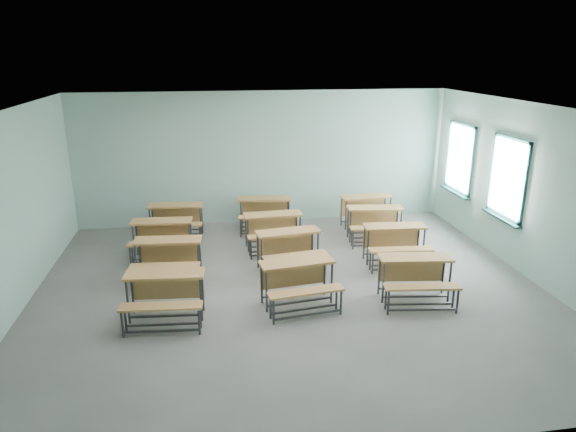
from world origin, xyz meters
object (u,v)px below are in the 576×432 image
Objects in this scene: desk_unit_r2c1 at (274,226)px; desk_unit_r3c1 at (265,209)px; desk_unit_r1c2 at (396,239)px; desk_unit_r1c0 at (168,254)px; desk_unit_r0c1 at (299,278)px; desk_unit_r3c0 at (176,216)px; desk_unit_r0c0 at (164,291)px; desk_unit_r2c0 at (162,233)px; desk_unit_r3c2 at (368,207)px; desk_unit_r0c2 at (416,273)px; desk_unit_r1c1 at (290,245)px; desk_unit_r2c2 at (375,219)px.

desk_unit_r2c1 is 0.97× the size of desk_unit_r3c1.
desk_unit_r1c0 is at bearing -174.42° from desk_unit_r1c2.
desk_unit_r0c1 is 2.61m from desk_unit_r1c0.
desk_unit_r0c1 and desk_unit_r3c0 have the same top height.
desk_unit_r0c0 is at bearing -83.46° from desk_unit_r1c0.
desk_unit_r2c0 and desk_unit_r3c2 have the same top height.
desk_unit_r0c0 is 1.00× the size of desk_unit_r1c2.
desk_unit_r0c2 is at bearing -99.49° from desk_unit_r3c2.
desk_unit_r1c2 is at bearing -29.63° from desk_unit_r2c1.
desk_unit_r3c0 is at bearing 112.85° from desk_unit_r0c1.
desk_unit_r1c2 is (4.38, 1.63, 0.00)m from desk_unit_r0c0.
desk_unit_r1c1 is 1.01× the size of desk_unit_r3c1.
desk_unit_r0c1 is at bearing -82.18° from desk_unit_r3c1.
desk_unit_r2c1 is at bearing -160.52° from desk_unit_r3c2.
desk_unit_r1c0 and desk_unit_r3c0 have the same top height.
desk_unit_r2c0 is 4.63m from desk_unit_r2c2.
desk_unit_r2c2 is at bearing 43.42° from desk_unit_r0c1.
desk_unit_r0c1 is at bearing -100.99° from desk_unit_r1c1.
desk_unit_r1c1 is (2.29, 0.11, 0.00)m from desk_unit_r1c0.
desk_unit_r3c2 is (0.35, 3.82, 0.00)m from desk_unit_r0c2.
desk_unit_r1c0 is at bearing -152.73° from desk_unit_r2c1.
desk_unit_r0c0 is 5.26m from desk_unit_r2c2.
desk_unit_r0c0 and desk_unit_r0c2 have the same top height.
desk_unit_r0c0 and desk_unit_r3c1 have the same top height.
desk_unit_r1c1 is 1.01× the size of desk_unit_r2c2.
desk_unit_r0c0 is at bearing -172.85° from desk_unit_r0c2.
desk_unit_r3c0 is at bearing 94.81° from desk_unit_r0c0.
desk_unit_r1c2 is at bearing 25.10° from desk_unit_r0c0.
desk_unit_r0c2 is 1.03× the size of desk_unit_r3c2.
desk_unit_r2c0 is 0.98× the size of desk_unit_r3c1.
desk_unit_r2c1 is at bearing 133.50° from desk_unit_r0c2.
desk_unit_r3c2 is at bearing 31.69° from desk_unit_r1c0.
desk_unit_r0c2 is at bearing -93.90° from desk_unit_r1c2.
desk_unit_r1c1 is 1.15m from desk_unit_r2c1.
desk_unit_r1c0 is at bearing -77.05° from desk_unit_r2c0.
desk_unit_r2c2 is at bearing -19.92° from desk_unit_r3c1.
desk_unit_r1c0 is (-2.20, 1.40, 0.00)m from desk_unit_r0c1.
desk_unit_r0c0 is 0.98× the size of desk_unit_r2c2.
desk_unit_r1c0 and desk_unit_r2c0 have the same top height.
desk_unit_r3c2 is at bearing 91.59° from desk_unit_r0c2.
desk_unit_r3c2 is at bearing 91.21° from desk_unit_r1c2.
desk_unit_r1c1 and desk_unit_r2c0 have the same top height.
desk_unit_r0c0 is 2.79m from desk_unit_r1c1.
desk_unit_r0c1 is 1.04× the size of desk_unit_r3c0.
desk_unit_r3c2 is (2.41, 1.06, 0.00)m from desk_unit_r2c1.
desk_unit_r3c2 is (4.74, 1.14, 0.00)m from desk_unit_r2c0.
desk_unit_r1c1 is at bearing -176.02° from desk_unit_r1c2.
desk_unit_r0c2 is 1.03× the size of desk_unit_r3c0.
desk_unit_r3c2 is (4.55, 2.30, 0.00)m from desk_unit_r1c0.
desk_unit_r2c1 is (2.09, 2.78, 0.00)m from desk_unit_r0c0.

